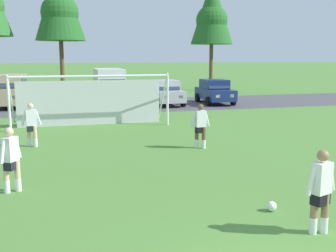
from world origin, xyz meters
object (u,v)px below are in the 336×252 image
(parked_car_slot_center_right, at_px, (215,91))
(player_midfield_center, at_px, (321,192))
(player_striker_near, at_px, (11,160))
(player_winger_left, at_px, (200,126))
(soccer_ball, at_px, (272,206))
(parked_car_slot_center_left, at_px, (109,86))
(parked_car_slot_far_left, at_px, (11,90))
(soccer_goal, at_px, (91,99))
(player_defender_far, at_px, (31,125))
(parked_car_slot_left, at_px, (62,95))
(parked_car_slot_center, at_px, (166,92))

(parked_car_slot_center_right, bearing_deg, player_midfield_center, -107.03)
(player_striker_near, relative_size, player_winger_left, 1.00)
(soccer_ball, bearing_deg, parked_car_slot_center_left, 92.23)
(soccer_ball, height_order, parked_car_slot_center_right, parked_car_slot_center_right)
(parked_car_slot_far_left, distance_m, parked_car_slot_center_right, 14.02)
(soccer_goal, bearing_deg, player_winger_left, -61.05)
(soccer_goal, xyz_separation_m, player_defender_far, (-2.58, -4.17, -0.47))
(soccer_ball, relative_size, player_defender_far, 0.13)
(player_winger_left, bearing_deg, player_midfield_center, -92.76)
(player_midfield_center, relative_size, parked_car_slot_center_right, 0.38)
(player_striker_near, distance_m, player_defender_far, 5.36)
(parked_car_slot_left, distance_m, parked_car_slot_center_left, 3.23)
(parked_car_slot_center, bearing_deg, player_winger_left, -100.07)
(soccer_goal, distance_m, parked_car_slot_far_left, 9.98)
(player_winger_left, height_order, parked_car_slot_left, parked_car_slot_left)
(parked_car_slot_left, distance_m, parked_car_slot_center_right, 10.61)
(player_midfield_center, height_order, parked_car_slot_left, parked_car_slot_left)
(soccer_goal, relative_size, player_striker_near, 4.54)
(parked_car_slot_left, relative_size, parked_car_slot_center_left, 0.88)
(player_defender_far, distance_m, parked_car_slot_center, 14.21)
(player_winger_left, bearing_deg, soccer_ball, -95.85)
(player_winger_left, distance_m, parked_car_slot_left, 14.41)
(soccer_goal, distance_m, player_midfield_center, 14.02)
(player_striker_near, height_order, player_winger_left, same)
(player_striker_near, height_order, parked_car_slot_center_left, parked_car_slot_center_left)
(soccer_goal, distance_m, player_defender_far, 4.93)
(player_midfield_center, distance_m, parked_car_slot_center, 21.16)
(parked_car_slot_center_left, height_order, parked_car_slot_center, parked_car_slot_center_left)
(parked_car_slot_left, bearing_deg, parked_car_slot_center_left, 9.61)
(player_striker_near, bearing_deg, parked_car_slot_center, 62.90)
(player_defender_far, relative_size, player_winger_left, 1.00)
(soccer_ball, relative_size, parked_car_slot_far_left, 0.05)
(parked_car_slot_far_left, bearing_deg, player_winger_left, -62.35)
(player_midfield_center, relative_size, player_winger_left, 1.00)
(soccer_ball, relative_size, player_striker_near, 0.13)
(player_winger_left, bearing_deg, player_striker_near, -151.57)
(soccer_ball, height_order, player_defender_far, player_defender_far)
(parked_car_slot_center_left, xyz_separation_m, parked_car_slot_center_right, (7.45, -0.90, -0.47))
(soccer_ball, distance_m, player_defender_far, 9.86)
(player_striker_near, height_order, player_midfield_center, same)
(player_winger_left, relative_size, parked_car_slot_left, 0.39)
(player_midfield_center, xyz_separation_m, player_defender_far, (-5.62, 9.50, 0.00))
(soccer_ball, distance_m, player_striker_near, 6.33)
(player_winger_left, xyz_separation_m, parked_car_slot_far_left, (-7.89, 15.06, 0.29))
(player_winger_left, bearing_deg, parked_car_slot_far_left, 117.65)
(player_midfield_center, bearing_deg, player_winger_left, 87.24)
(parked_car_slot_center, xyz_separation_m, parked_car_slot_center_right, (3.62, -0.18, 0.00))
(soccer_goal, bearing_deg, parked_car_slot_center, 51.58)
(soccer_ball, height_order, parked_car_slot_center, parked_car_slot_center)
(soccer_goal, bearing_deg, player_striker_near, -106.47)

